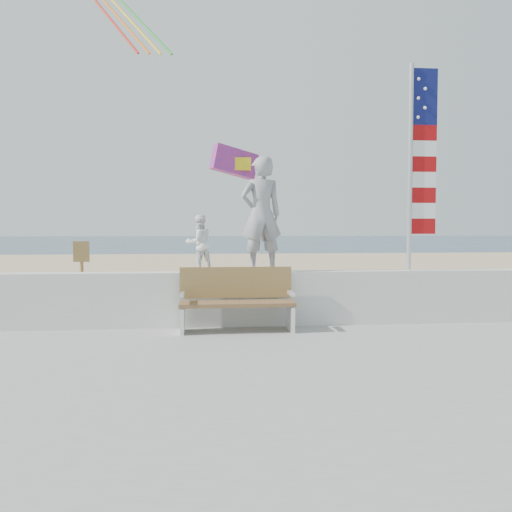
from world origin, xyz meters
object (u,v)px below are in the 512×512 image
Objects in this scene: bench at (237,299)px; flag at (417,158)px; child at (199,243)px; adult at (261,214)px.

bench is 3.90m from flag.
bench is at bearing -171.71° from flag.
adult is at bearing 155.29° from child.
child is at bearing -11.31° from adult.
child is 3.98m from flag.
bench is at bearing 34.57° from adult.
child is 1.14m from bench.
adult is 1.14m from child.
adult reaches higher than child.
flag is at bearing 168.68° from adult.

